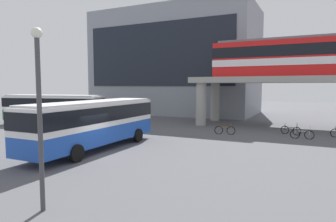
# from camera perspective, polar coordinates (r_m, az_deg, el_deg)

# --- Properties ---
(ground_plane) EXTENTS (120.00, 120.00, 0.00)m
(ground_plane) POSITION_cam_1_polar(r_m,az_deg,el_deg) (27.08, -0.46, -4.11)
(ground_plane) COLOR #515156
(station_building) EXTENTS (24.29, 12.75, 15.48)m
(station_building) POSITION_cam_1_polar(r_m,az_deg,el_deg) (47.11, 1.50, 9.16)
(station_building) COLOR gray
(station_building) RESTS_ON ground_plane
(bus_main) EXTENTS (2.90, 11.08, 3.22)m
(bus_main) POSITION_cam_1_polar(r_m,az_deg,el_deg) (20.24, -13.99, -1.63)
(bus_main) COLOR #1E4CB2
(bus_main) RESTS_ON ground_plane
(bus_secondary) EXTENTS (11.33, 4.88, 3.22)m
(bus_secondary) POSITION_cam_1_polar(r_m,az_deg,el_deg) (34.71, -21.12, 0.85)
(bus_secondary) COLOR #268C33
(bus_secondary) RESTS_ON ground_plane
(bicycle_brown) EXTENTS (1.76, 0.47, 1.04)m
(bicycle_brown) POSITION_cam_1_polar(r_m,az_deg,el_deg) (26.40, 10.83, -3.64)
(bicycle_brown) COLOR black
(bicycle_brown) RESTS_ON ground_plane
(bicycle_black) EXTENTS (1.71, 0.65, 1.04)m
(bicycle_black) POSITION_cam_1_polar(r_m,az_deg,el_deg) (28.01, 22.46, -3.44)
(bicycle_black) COLOR black
(bicycle_black) RESTS_ON ground_plane
(bicycle_silver) EXTENTS (1.79, 0.20, 1.04)m
(bicycle_silver) POSITION_cam_1_polar(r_m,az_deg,el_deg) (26.05, 24.30, -4.11)
(bicycle_silver) COLOR black
(bicycle_silver) RESTS_ON ground_plane
(lamp_post) EXTENTS (0.36, 0.36, 6.12)m
(lamp_post) POSITION_cam_1_polar(r_m,az_deg,el_deg) (10.69, -23.44, 1.19)
(lamp_post) COLOR #3F3F44
(lamp_post) RESTS_ON ground_plane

